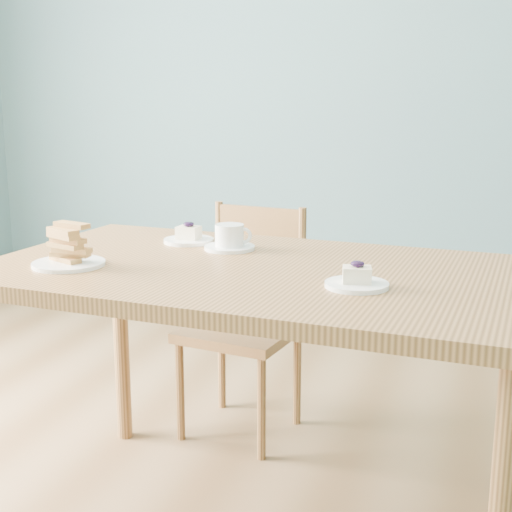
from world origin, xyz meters
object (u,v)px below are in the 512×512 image
cheesecake_plate_near (357,280)px  cheesecake_plate_far (189,237)px  dining_table (257,295)px  dining_chair (245,319)px  coffee_cup (230,239)px  biscotti_plate (68,251)px

cheesecake_plate_near → cheesecake_plate_far: bearing=148.1°
dining_table → dining_chair: bearing=115.8°
dining_chair → cheesecake_plate_far: 0.52m
coffee_cup → biscotti_plate: (-0.34, -0.33, 0.01)m
dining_table → cheesecake_plate_near: 0.32m
cheesecake_plate_far → coffee_cup: coffee_cup is taller
dining_table → cheesecake_plate_far: 0.40m
cheesecake_plate_near → biscotti_plate: size_ratio=0.79×
dining_table → dining_chair: size_ratio=1.81×
dining_table → biscotti_plate: size_ratio=7.78×
dining_chair → coffee_cup: coffee_cup is taller
biscotti_plate → dining_table: bearing=16.5°
cheesecake_plate_near → dining_table: bearing=156.8°
dining_chair → coffee_cup: size_ratio=5.56×
dining_chair → dining_table: bearing=-59.7°
coffee_cup → biscotti_plate: size_ratio=0.77×
dining_chair → cheesecake_plate_near: size_ratio=5.47×
dining_chair → coffee_cup: (0.10, -0.42, 0.38)m
dining_table → coffee_cup: bearing=131.6°
biscotti_plate → cheesecake_plate_far: bearing=65.0°
coffee_cup → dining_table: bearing=-61.4°
dining_table → coffee_cup: size_ratio=10.04×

